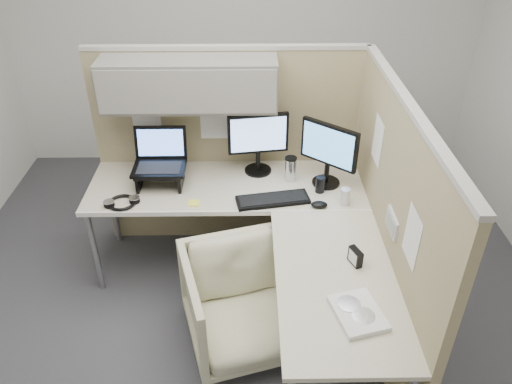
{
  "coord_description": "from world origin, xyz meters",
  "views": [
    {
      "loc": [
        0.06,
        -2.51,
        2.67
      ],
      "look_at": [
        0.1,
        0.25,
        0.85
      ],
      "focal_mm": 35.0,
      "sensor_mm": 36.0,
      "label": 1
    }
  ],
  "objects_px": {
    "desk": "(260,223)",
    "office_chair": "(245,298)",
    "keyboard": "(273,200)",
    "monitor_left": "(258,139)"
  },
  "relations": [
    {
      "from": "desk",
      "to": "office_chair",
      "type": "bearing_deg",
      "value": -105.59
    },
    {
      "from": "monitor_left",
      "to": "keyboard",
      "type": "height_order",
      "value": "monitor_left"
    },
    {
      "from": "desk",
      "to": "office_chair",
      "type": "relative_size",
      "value": 2.71
    },
    {
      "from": "office_chair",
      "to": "monitor_left",
      "type": "xyz_separation_m",
      "value": [
        0.1,
        0.96,
        0.64
      ]
    },
    {
      "from": "office_chair",
      "to": "keyboard",
      "type": "bearing_deg",
      "value": 55.02
    },
    {
      "from": "monitor_left",
      "to": "keyboard",
      "type": "bearing_deg",
      "value": -85.14
    },
    {
      "from": "keyboard",
      "to": "office_chair",
      "type": "bearing_deg",
      "value": -119.34
    },
    {
      "from": "desk",
      "to": "monitor_left",
      "type": "distance_m",
      "value": 0.67
    },
    {
      "from": "keyboard",
      "to": "monitor_left",
      "type": "bearing_deg",
      "value": 93.0
    },
    {
      "from": "office_chair",
      "to": "keyboard",
      "type": "height_order",
      "value": "keyboard"
    }
  ]
}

